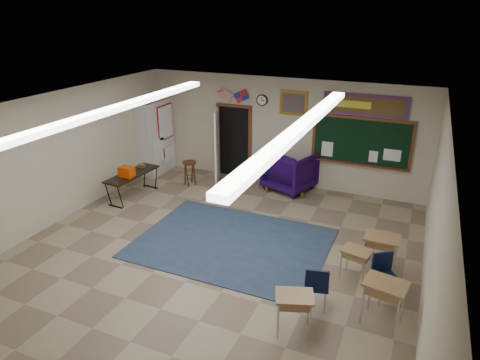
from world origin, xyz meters
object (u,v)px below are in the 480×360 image
at_px(wingback_armchair, 290,170).
at_px(student_desk_front_left, 356,263).
at_px(student_desk_front_right, 380,252).
at_px(wooden_stool, 190,173).
at_px(folding_table, 133,184).

relative_size(wingback_armchair, student_desk_front_left, 1.93).
xyz_separation_m(student_desk_front_right, wooden_stool, (-5.48, 2.35, -0.07)).
bearing_deg(wingback_armchair, student_desk_front_left, 141.70).
distance_m(student_desk_front_left, wooden_stool, 5.81).
distance_m(wingback_armchair, student_desk_front_right, 4.23).
bearing_deg(wingback_armchair, folding_table, 49.10).
bearing_deg(folding_table, student_desk_front_left, -9.67).
bearing_deg(student_desk_front_right, folding_table, 172.84).
bearing_deg(wooden_stool, folding_table, -125.05).
xyz_separation_m(wingback_armchair, student_desk_front_left, (2.40, -3.62, -0.20)).
bearing_deg(wooden_stool, student_desk_front_right, -23.18).
relative_size(wingback_armchair, folding_table, 0.73).
bearing_deg(wingback_armchair, wooden_stool, 35.31).
bearing_deg(folding_table, student_desk_front_right, -5.16).
distance_m(student_desk_front_right, folding_table, 6.51).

